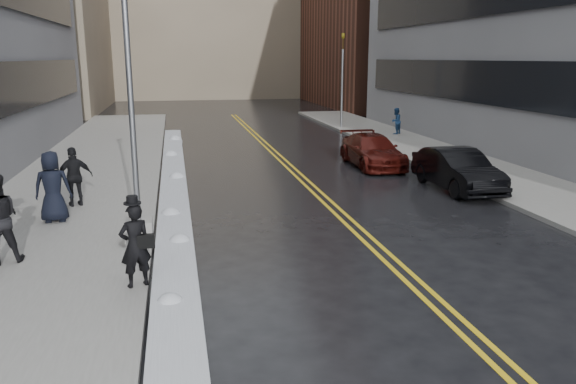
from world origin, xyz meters
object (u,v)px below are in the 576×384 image
pedestrian_c (53,187)px  pedestrian_d (75,177)px  lamppost (134,148)px  pedestrian_fedora (135,246)px  car_maroon (372,151)px  traffic_signal (342,77)px  pedestrian_east (396,121)px  fire_hydrant (447,156)px  car_black (457,170)px

pedestrian_c → pedestrian_d: size_ratio=1.09×
lamppost → pedestrian_c: 3.69m
pedestrian_fedora → car_maroon: pedestrian_fedora is taller
pedestrian_fedora → car_maroon: 15.16m
traffic_signal → pedestrian_fedora: traffic_signal is taller
pedestrian_fedora → pedestrian_d: 7.23m
traffic_signal → pedestrian_east: (2.18, -4.05, -2.47)m
pedestrian_fedora → traffic_signal: bearing=-136.1°
traffic_signal → pedestrian_east: traffic_signal is taller
pedestrian_fedora → pedestrian_d: size_ratio=0.93×
fire_hydrant → car_black: 3.97m
car_maroon → pedestrian_c: bearing=-149.6°
fire_hydrant → pedestrian_fedora: bearing=-138.6°
pedestrian_c → lamppost: bearing=131.6°
pedestrian_d → traffic_signal: bearing=-148.4°
lamppost → pedestrian_east: size_ratio=4.89×
pedestrian_fedora → lamppost: bearing=-108.7°
pedestrian_c → car_maroon: 13.63m
pedestrian_fedora → pedestrian_c: (-2.52, 5.18, 0.14)m
pedestrian_d → lamppost: bearing=96.6°
fire_hydrant → car_black: car_black is taller
pedestrian_east → car_black: pedestrian_east is taller
pedestrian_fedora → pedestrian_east: size_ratio=1.10×
pedestrian_c → car_black: bearing=-175.1°
traffic_signal → pedestrian_east: 5.22m
fire_hydrant → pedestrian_d: bearing=-165.0°
pedestrian_d → car_maroon: (11.49, 5.10, -0.38)m
lamppost → car_maroon: 13.28m
car_maroon → pedestrian_east: bearing=62.6°
pedestrian_d → pedestrian_c: bearing=59.3°
pedestrian_c → pedestrian_east: bearing=-139.9°
pedestrian_c → car_black: size_ratio=0.45×
pedestrian_fedora → car_black: (10.70, 7.08, -0.27)m
pedestrian_fedora → car_maroon: bearing=-148.6°
lamppost → fire_hydrant: 14.81m
traffic_signal → pedestrian_east: size_ratio=3.85×
fire_hydrant → pedestrian_fedora: (-12.20, -10.76, 0.46)m
pedestrian_east → pedestrian_fedora: bearing=16.6°
lamppost → pedestrian_fedora: lamppost is taller
fire_hydrant → car_maroon: bearing=157.2°
pedestrian_c → fire_hydrant: bearing=-162.6°
pedestrian_fedora → pedestrian_east: (13.88, 20.71, -0.08)m
traffic_signal → fire_hydrant: bearing=-88.0°
car_black → car_maroon: 5.11m
car_black → car_maroon: size_ratio=0.95×
pedestrian_c → car_maroon: pedestrian_c is taller
fire_hydrant → traffic_signal: traffic_signal is taller
pedestrian_c → pedestrian_d: pedestrian_c is taller
lamppost → traffic_signal: bearing=61.8°
car_maroon → lamppost: bearing=-135.0°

